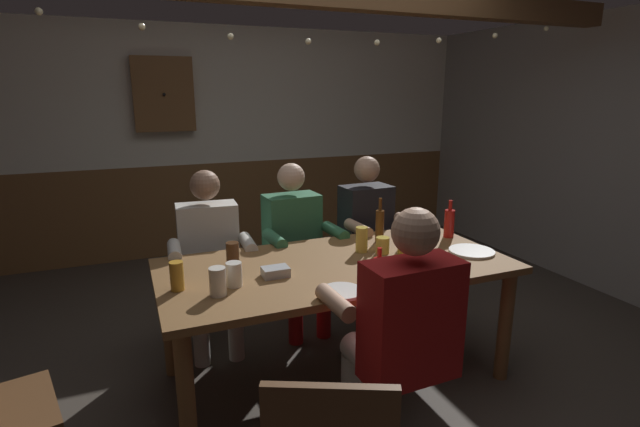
{
  "coord_description": "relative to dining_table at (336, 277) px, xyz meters",
  "views": [
    {
      "loc": [
        -1.07,
        -2.42,
        1.68
      ],
      "look_at": [
        0.0,
        0.2,
        0.96
      ],
      "focal_mm": 27.02,
      "sensor_mm": 36.0,
      "label": 1
    }
  ],
  "objects": [
    {
      "name": "bottle_0",
      "position": [
        0.42,
        -0.03,
        0.19
      ],
      "size": [
        0.05,
        0.05,
        0.26
      ],
      "color": "gold",
      "rests_on": "dining_table"
    },
    {
      "name": "dining_table",
      "position": [
        0.0,
        0.0,
        0.0
      ],
      "size": [
        1.99,
        0.96,
        0.72
      ],
      "color": "brown",
      "rests_on": "ground_plane"
    },
    {
      "name": "pint_glass_1",
      "position": [
        0.52,
        0.1,
        0.17
      ],
      "size": [
        0.07,
        0.07,
        0.16
      ],
      "primitive_type": "cylinder",
      "color": "#4C2D19",
      "rests_on": "dining_table"
    },
    {
      "name": "wall_dart_cabinet",
      "position": [
        -0.66,
        2.6,
        1.01
      ],
      "size": [
        0.56,
        0.15,
        0.7
      ],
      "color": "brown"
    },
    {
      "name": "condiment_caddy",
      "position": [
        -0.38,
        -0.06,
        0.11
      ],
      "size": [
        0.14,
        0.1,
        0.05
      ],
      "primitive_type": "cube",
      "color": "#B2B7BC",
      "rests_on": "dining_table"
    },
    {
      "name": "person_0",
      "position": [
        -0.6,
        0.7,
        0.01
      ],
      "size": [
        0.55,
        0.53,
        1.18
      ],
      "rotation": [
        0.0,
        0.0,
        3.07
      ],
      "color": "silver",
      "rests_on": "ground_plane"
    },
    {
      "name": "plate_1",
      "position": [
        -0.15,
        -0.39,
        0.1
      ],
      "size": [
        0.21,
        0.21,
        0.01
      ],
      "primitive_type": "cylinder",
      "color": "white",
      "rests_on": "dining_table"
    },
    {
      "name": "pint_glass_4",
      "position": [
        0.33,
        0.05,
        0.14
      ],
      "size": [
        0.08,
        0.08,
        0.1
      ],
      "primitive_type": "cylinder",
      "color": "#E5C64C",
      "rests_on": "dining_table"
    },
    {
      "name": "pint_glass_3",
      "position": [
        -0.71,
        -0.19,
        0.16
      ],
      "size": [
        0.08,
        0.08,
        0.14
      ],
      "primitive_type": "cylinder",
      "color": "white",
      "rests_on": "dining_table"
    },
    {
      "name": "back_wall_wainscot",
      "position": [
        0.0,
        2.73,
        -0.16
      ],
      "size": [
        5.26,
        0.12,
        0.95
      ],
      "primitive_type": "cube",
      "color": "brown",
      "rests_on": "ground_plane"
    },
    {
      "name": "pint_glass_6",
      "position": [
        0.22,
        0.12,
        0.17
      ],
      "size": [
        0.07,
        0.07,
        0.16
      ],
      "primitive_type": "cylinder",
      "color": "#E5C64C",
      "rests_on": "dining_table"
    },
    {
      "name": "bottle_3",
      "position": [
        0.42,
        0.25,
        0.2
      ],
      "size": [
        0.06,
        0.06,
        0.29
      ],
      "color": "#593314",
      "rests_on": "dining_table"
    },
    {
      "name": "person_1",
      "position": [
        0.0,
        0.71,
        0.02
      ],
      "size": [
        0.54,
        0.53,
        1.19
      ],
      "rotation": [
        0.0,
        0.0,
        3.19
      ],
      "color": "#33724C",
      "rests_on": "ground_plane"
    },
    {
      "name": "ground_plane",
      "position": [
        0.0,
        0.05,
        -0.64
      ],
      "size": [
        6.32,
        6.32,
        0.0
      ],
      "primitive_type": "plane",
      "color": "#423A33"
    },
    {
      "name": "person_2",
      "position": [
        0.6,
        0.71,
        0.03
      ],
      "size": [
        0.52,
        0.54,
        1.21
      ],
      "rotation": [
        0.0,
        0.0,
        3.19
      ],
      "color": "black",
      "rests_on": "ground_plane"
    },
    {
      "name": "back_wall_upper",
      "position": [
        0.0,
        2.73,
        1.0
      ],
      "size": [
        5.26,
        0.12,
        1.37
      ],
      "primitive_type": "cube",
      "color": "silver"
    },
    {
      "name": "bottle_1",
      "position": [
        0.91,
        0.18,
        0.19
      ],
      "size": [
        0.07,
        0.07,
        0.25
      ],
      "color": "red",
      "rests_on": "dining_table"
    },
    {
      "name": "string_lights",
      "position": [
        -0.0,
        0.43,
        1.39
      ],
      "size": [
        3.72,
        0.04,
        0.19
      ],
      "color": "#F9EAB2"
    },
    {
      "name": "pint_glass_2",
      "position": [
        -0.55,
        0.19,
        0.15
      ],
      "size": [
        0.07,
        0.07,
        0.13
      ],
      "primitive_type": "cylinder",
      "color": "#4C2D19",
      "rests_on": "dining_table"
    },
    {
      "name": "person_3",
      "position": [
        -0.0,
        -0.71,
        0.04
      ],
      "size": [
        0.57,
        0.51,
        1.22
      ],
      "rotation": [
        0.0,
        0.0,
        0.04
      ],
      "color": "#AD1919",
      "rests_on": "ground_plane"
    },
    {
      "name": "bottle_2",
      "position": [
        0.07,
        -0.37,
        0.16
      ],
      "size": [
        0.06,
        0.06,
        0.2
      ],
      "color": "red",
      "rests_on": "dining_table"
    },
    {
      "name": "pint_glass_0",
      "position": [
        -0.88,
        -0.05,
        0.16
      ],
      "size": [
        0.07,
        0.07,
        0.15
      ],
      "primitive_type": "cylinder",
      "color": "gold",
      "rests_on": "dining_table"
    },
    {
      "name": "pint_glass_5",
      "position": [
        -0.61,
        -0.11,
        0.15
      ],
      "size": [
        0.08,
        0.08,
        0.12
      ],
      "primitive_type": "cylinder",
      "color": "white",
      "rests_on": "dining_table"
    },
    {
      "name": "plate_0",
      "position": [
        0.84,
        -0.15,
        0.1
      ],
      "size": [
        0.27,
        0.27,
        0.01
      ],
      "primitive_type": "cylinder",
      "color": "white",
      "rests_on": "dining_table"
    },
    {
      "name": "table_candle",
      "position": [
        0.16,
        -0.37,
        0.13
      ],
      "size": [
        0.04,
        0.04,
        0.08
      ],
      "primitive_type": "cylinder",
      "color": "#F9E08C",
      "rests_on": "dining_table"
    }
  ]
}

